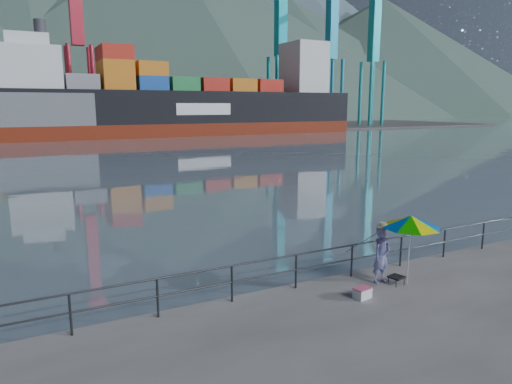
# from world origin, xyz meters

# --- Properties ---
(harbor_water) EXTENTS (500.00, 280.00, 0.00)m
(harbor_water) POSITION_xyz_m (0.00, 130.00, 0.00)
(harbor_water) COLOR slate
(harbor_water) RESTS_ON ground
(far_dock) EXTENTS (200.00, 40.00, 0.40)m
(far_dock) POSITION_xyz_m (10.00, 93.00, 0.00)
(far_dock) COLOR #514F4C
(far_dock) RESTS_ON ground
(guardrail) EXTENTS (22.00, 0.06, 1.03)m
(guardrail) POSITION_xyz_m (0.00, 1.70, 0.52)
(guardrail) COLOR #2D3033
(guardrail) RESTS_ON ground
(mountains) EXTENTS (600.00, 332.80, 80.00)m
(mountains) POSITION_xyz_m (38.82, 207.75, 35.55)
(mountains) COLOR #385147
(mountains) RESTS_ON ground
(port_cranes) EXTENTS (116.00, 28.00, 38.40)m
(port_cranes) POSITION_xyz_m (31.00, 84.00, 16.00)
(port_cranes) COLOR red
(port_cranes) RESTS_ON ground
(container_stacks) EXTENTS (58.00, 5.40, 7.80)m
(container_stacks) POSITION_xyz_m (33.83, 93.38, 3.30)
(container_stacks) COLOR orange
(container_stacks) RESTS_ON ground
(fisherman) EXTENTS (0.67, 0.49, 1.68)m
(fisherman) POSITION_xyz_m (3.46, 0.94, 0.84)
(fisherman) COLOR navy
(fisherman) RESTS_ON ground
(beach_umbrella) EXTENTS (2.16, 2.16, 2.07)m
(beach_umbrella) POSITION_xyz_m (4.06, 0.46, 1.89)
(beach_umbrella) COLOR white
(beach_umbrella) RESTS_ON ground
(folding_stool) EXTENTS (0.47, 0.47, 0.26)m
(folding_stool) POSITION_xyz_m (3.76, 0.58, 0.14)
(folding_stool) COLOR black
(folding_stool) RESTS_ON ground
(cooler_bag) EXTENTS (0.51, 0.39, 0.27)m
(cooler_bag) POSITION_xyz_m (2.25, 0.29, 0.13)
(cooler_bag) COLOR silver
(cooler_bag) RESTS_ON ground
(fishing_rod) EXTENTS (0.04, 1.53, 1.08)m
(fishing_rod) POSITION_xyz_m (3.62, 2.02, 0.00)
(fishing_rod) COLOR black
(fishing_rod) RESTS_ON ground
(container_ship) EXTENTS (62.56, 10.43, 18.10)m
(container_ship) POSITION_xyz_m (24.72, 72.54, 5.81)
(container_ship) COLOR maroon
(container_ship) RESTS_ON ground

